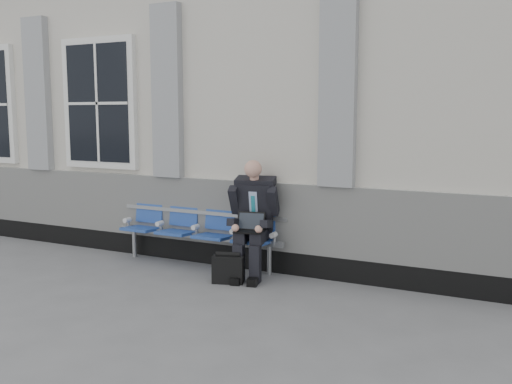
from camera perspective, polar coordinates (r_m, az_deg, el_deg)
The scene contains 5 objects.
ground at distance 8.49m, azimuth -23.22°, elevation -7.10°, with size 70.00×70.00×0.00m, color slate.
station_building at distance 10.80m, azimuth -9.65°, elevation 8.37°, with size 14.40×4.40×4.49m.
bench at distance 7.94m, azimuth -5.80°, elevation -3.40°, with size 2.60×0.47×0.91m.
businessman at distance 7.33m, azimuth -0.27°, elevation -2.28°, with size 0.67×0.89×1.51m.
briefcase at distance 7.15m, azimuth -2.82°, elevation -7.68°, with size 0.42×0.27×0.39m.
Camera 1 is at (6.33, -5.26, 2.08)m, focal length 40.00 mm.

